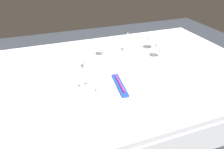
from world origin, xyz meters
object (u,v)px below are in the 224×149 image
object	(u,v)px
spoon_soup	(147,77)
wine_glass_right	(152,37)
fork_outer	(88,91)
coffee_cup_left	(90,63)
toothbrush_package	(120,85)
wine_glass_centre	(102,44)
fork_inner	(82,92)
dinner_plate	(120,87)
dinner_knife	(145,81)
wine_glass_left	(160,43)
napkin_folded	(127,42)
spoon_dessert	(152,76)

from	to	relation	value
spoon_soup	wine_glass_right	distance (m)	0.43
fork_outer	coffee_cup_left	distance (m)	0.24
toothbrush_package	fork_outer	world-z (taller)	toothbrush_package
spoon_soup	wine_glass_centre	world-z (taller)	wine_glass_centre
fork_outer	coffee_cup_left	bearing A→B (deg)	73.06
wine_glass_right	wine_glass_centre	bearing A→B (deg)	178.44
spoon_soup	wine_glass_centre	xyz separation A→B (m)	(-0.16, 0.36, 0.09)
fork_outer	fork_inner	world-z (taller)	same
dinner_plate	dinner_knife	distance (m)	0.16
wine_glass_right	wine_glass_left	bearing A→B (deg)	-99.97
spoon_soup	wine_glass_right	size ratio (longest dim) A/B	1.54
fork_outer	napkin_folded	distance (m)	0.54
spoon_soup	wine_glass_left	distance (m)	0.30
dinner_plate	wine_glass_left	world-z (taller)	wine_glass_left
spoon_soup	coffee_cup_left	bearing A→B (deg)	144.13
wine_glass_centre	napkin_folded	bearing A→B (deg)	0.48
toothbrush_package	dinner_plate	bearing A→B (deg)	-110.56
spoon_dessert	wine_glass_right	xyz separation A→B (m)	(0.19, 0.35, 0.09)
spoon_dessert	coffee_cup_left	size ratio (longest dim) A/B	2.03
spoon_dessert	fork_inner	bearing A→B (deg)	-178.10
dinner_plate	dinner_knife	size ratio (longest dim) A/B	1.07
spoon_dessert	napkin_folded	size ratio (longest dim) A/B	1.49
dinner_knife	fork_outer	bearing A→B (deg)	176.88
toothbrush_package	spoon_dessert	size ratio (longest dim) A/B	0.95
fork_inner	napkin_folded	world-z (taller)	napkin_folded
fork_outer	fork_inner	distance (m)	0.03
coffee_cup_left	wine_glass_right	world-z (taller)	wine_glass_right
toothbrush_package	fork_outer	distance (m)	0.17
coffee_cup_left	toothbrush_package	bearing A→B (deg)	-70.04
fork_outer	napkin_folded	size ratio (longest dim) A/B	1.53
toothbrush_package	fork_outer	xyz separation A→B (m)	(-0.16, 0.03, -0.02)
dinner_plate	toothbrush_package	xyz separation A→B (m)	(0.00, 0.00, 0.02)
dinner_knife	spoon_soup	size ratio (longest dim) A/B	1.13
fork_inner	spoon_soup	bearing A→B (deg)	2.42
spoon_dessert	coffee_cup_left	distance (m)	0.38
toothbrush_package	coffee_cup_left	size ratio (longest dim) A/B	1.93
dinner_knife	wine_glass_left	size ratio (longest dim) A/B	1.58
spoon_dessert	dinner_plate	bearing A→B (deg)	-167.48
wine_glass_left	toothbrush_package	bearing A→B (deg)	-146.62
toothbrush_package	fork_inner	xyz separation A→B (m)	(-0.19, 0.03, -0.02)
toothbrush_package	spoon_soup	bearing A→B (deg)	15.04
dinner_knife	coffee_cup_left	distance (m)	0.35
toothbrush_package	fork_outer	bearing A→B (deg)	167.86
coffee_cup_left	wine_glass_right	size ratio (longest dim) A/B	0.80
fork_outer	wine_glass_centre	bearing A→B (deg)	62.95
wine_glass_centre	wine_glass_right	size ratio (longest dim) A/B	0.99
dinner_knife	wine_glass_centre	bearing A→B (deg)	107.42
toothbrush_package	wine_glass_centre	xyz separation A→B (m)	(0.03, 0.41, 0.06)
spoon_dessert	wine_glass_right	size ratio (longest dim) A/B	1.63
wine_glass_right	napkin_folded	bearing A→B (deg)	176.42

